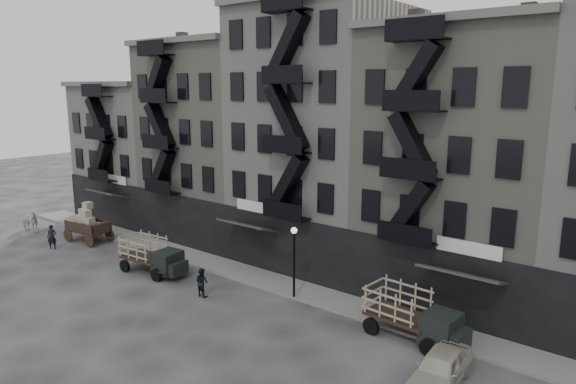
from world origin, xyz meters
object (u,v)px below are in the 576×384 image
Objects in this scene: horse at (29,221)px; car_east at (440,369)px; wagon at (87,219)px; pedestrian_west at (52,237)px; stake_truck_west at (152,253)px; stake_truck_east at (413,312)px; pedestrian_mid at (202,282)px.

horse is 35.87m from car_east.
pedestrian_west is at bearing -102.11° from wagon.
stake_truck_west is 1.16× the size of car_east.
wagon reaches higher than stake_truck_east.
stake_truck_west is at bearing 175.61° from car_east.
pedestrian_west is (5.95, -1.07, 0.02)m from horse.
stake_truck_east is (17.24, 2.26, 0.05)m from stake_truck_west.
pedestrian_mid is at bearing -10.58° from stake_truck_west.
stake_truck_west is (9.77, -1.17, -0.39)m from wagon.
stake_truck_east is (27.01, 1.09, -0.35)m from wagon.
pedestrian_west reaches higher than pedestrian_mid.
wagon is at bearing 34.67° from pedestrian_west.
stake_truck_east is 3.94m from car_east.
horse is 6.54m from wagon.
car_east is 29.93m from pedestrian_west.
car_east is 14.46m from pedestrian_mid.
pedestrian_mid is (5.36, -0.54, -0.52)m from stake_truck_west.
stake_truck_west is (16.04, 0.50, 0.47)m from horse.
horse is 33.39m from stake_truck_east.
stake_truck_west is 10.22m from pedestrian_west.
wagon is 15.26m from pedestrian_mid.
wagon is at bearing -6.40° from pedestrian_mid.
horse is 0.50× the size of car_east.
stake_truck_east reaches higher than pedestrian_west.
stake_truck_west is at bearing -5.74° from pedestrian_mid.
pedestrian_mid is (15.14, -1.71, -0.92)m from wagon.
stake_truck_east is 2.76× the size of pedestrian_west.
horse is 1.16× the size of pedestrian_west.
pedestrian_west is 1.08× the size of pedestrian_mid.
stake_truck_east is at bearing -40.69° from pedestrian_west.
car_east is at bearing -6.63° from stake_truck_west.
wagon is (6.27, 1.67, 0.86)m from horse.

